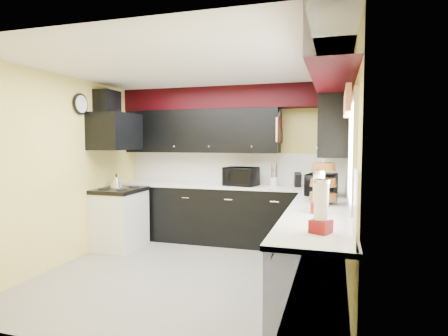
% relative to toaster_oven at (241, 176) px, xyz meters
% --- Properties ---
extents(ground, '(3.60, 3.60, 0.00)m').
position_rel_toaster_oven_xyz_m(ground, '(-0.22, -1.46, -1.08)').
color(ground, gray).
rests_on(ground, ground).
extents(wall_back, '(3.60, 0.06, 2.50)m').
position_rel_toaster_oven_xyz_m(wall_back, '(-0.22, 0.34, 0.17)').
color(wall_back, '#E0C666').
rests_on(wall_back, ground).
extents(wall_right, '(0.06, 3.60, 2.50)m').
position_rel_toaster_oven_xyz_m(wall_right, '(1.58, -1.46, 0.17)').
color(wall_right, '#E0C666').
rests_on(wall_right, ground).
extents(wall_left, '(0.06, 3.60, 2.50)m').
position_rel_toaster_oven_xyz_m(wall_left, '(-2.02, -1.46, 0.17)').
color(wall_left, '#E0C666').
rests_on(wall_left, ground).
extents(ceiling, '(3.60, 3.60, 0.06)m').
position_rel_toaster_oven_xyz_m(ceiling, '(-0.22, -1.46, 1.42)').
color(ceiling, white).
rests_on(ceiling, wall_back).
extents(cab_back, '(3.60, 0.60, 0.90)m').
position_rel_toaster_oven_xyz_m(cab_back, '(-0.22, 0.04, -0.63)').
color(cab_back, black).
rests_on(cab_back, ground).
extents(cab_right, '(0.60, 3.00, 0.90)m').
position_rel_toaster_oven_xyz_m(cab_right, '(1.28, -1.76, -0.63)').
color(cab_right, black).
rests_on(cab_right, ground).
extents(counter_back, '(3.62, 0.64, 0.04)m').
position_rel_toaster_oven_xyz_m(counter_back, '(-0.22, 0.04, -0.16)').
color(counter_back, white).
rests_on(counter_back, cab_back).
extents(counter_right, '(0.64, 3.02, 0.04)m').
position_rel_toaster_oven_xyz_m(counter_right, '(1.28, -1.76, -0.16)').
color(counter_right, white).
rests_on(counter_right, cab_right).
extents(splash_back, '(3.60, 0.02, 0.50)m').
position_rel_toaster_oven_xyz_m(splash_back, '(-0.22, 0.33, 0.11)').
color(splash_back, white).
rests_on(splash_back, counter_back).
extents(splash_right, '(0.02, 3.60, 0.50)m').
position_rel_toaster_oven_xyz_m(splash_right, '(1.57, -1.46, 0.11)').
color(splash_right, white).
rests_on(splash_right, counter_right).
extents(upper_back, '(2.60, 0.35, 0.70)m').
position_rel_toaster_oven_xyz_m(upper_back, '(-0.72, 0.16, 0.72)').
color(upper_back, black).
rests_on(upper_back, wall_back).
extents(upper_right, '(0.35, 1.80, 0.70)m').
position_rel_toaster_oven_xyz_m(upper_right, '(1.40, -0.56, 0.72)').
color(upper_right, black).
rests_on(upper_right, wall_right).
extents(soffit_back, '(3.60, 0.36, 0.35)m').
position_rel_toaster_oven_xyz_m(soffit_back, '(-0.22, 0.16, 1.24)').
color(soffit_back, black).
rests_on(soffit_back, wall_back).
extents(soffit_right, '(0.36, 3.24, 0.35)m').
position_rel_toaster_oven_xyz_m(soffit_right, '(1.40, -1.64, 1.24)').
color(soffit_right, black).
rests_on(soffit_right, wall_right).
extents(stove, '(0.60, 0.75, 0.86)m').
position_rel_toaster_oven_xyz_m(stove, '(-1.72, -0.71, -0.65)').
color(stove, white).
rests_on(stove, ground).
extents(cooktop, '(0.62, 0.77, 0.06)m').
position_rel_toaster_oven_xyz_m(cooktop, '(-1.72, -0.71, -0.19)').
color(cooktop, black).
rests_on(cooktop, stove).
extents(hood, '(0.50, 0.78, 0.55)m').
position_rel_toaster_oven_xyz_m(hood, '(-1.77, -0.71, 0.70)').
color(hood, black).
rests_on(hood, wall_left).
extents(hood_duct, '(0.24, 0.40, 0.40)m').
position_rel_toaster_oven_xyz_m(hood_duct, '(-1.90, -0.71, 1.12)').
color(hood_duct, black).
rests_on(hood_duct, wall_left).
extents(window, '(0.03, 0.86, 0.96)m').
position_rel_toaster_oven_xyz_m(window, '(1.56, -2.36, 0.47)').
color(window, white).
rests_on(window, wall_right).
extents(valance, '(0.04, 0.88, 0.20)m').
position_rel_toaster_oven_xyz_m(valance, '(1.51, -2.36, 0.87)').
color(valance, red).
rests_on(valance, wall_right).
extents(pan_top, '(0.03, 0.22, 0.40)m').
position_rel_toaster_oven_xyz_m(pan_top, '(0.60, 0.09, 0.92)').
color(pan_top, black).
rests_on(pan_top, upper_back).
extents(pan_mid, '(0.03, 0.28, 0.46)m').
position_rel_toaster_oven_xyz_m(pan_mid, '(0.60, -0.04, 0.67)').
color(pan_mid, black).
rests_on(pan_mid, upper_back).
extents(pan_low, '(0.03, 0.24, 0.42)m').
position_rel_toaster_oven_xyz_m(pan_low, '(0.60, 0.22, 0.64)').
color(pan_low, black).
rests_on(pan_low, upper_back).
extents(cut_board, '(0.03, 0.26, 0.35)m').
position_rel_toaster_oven_xyz_m(cut_board, '(0.61, -0.16, 0.72)').
color(cut_board, white).
rests_on(cut_board, upper_back).
extents(baskets, '(0.27, 0.27, 0.50)m').
position_rel_toaster_oven_xyz_m(baskets, '(1.30, -1.41, 0.10)').
color(baskets, brown).
rests_on(baskets, upper_right).
extents(clock, '(0.03, 0.30, 0.30)m').
position_rel_toaster_oven_xyz_m(clock, '(-1.99, -1.21, 1.07)').
color(clock, black).
rests_on(clock, wall_left).
extents(deco_plate, '(0.03, 0.24, 0.24)m').
position_rel_toaster_oven_xyz_m(deco_plate, '(1.55, -1.81, 1.17)').
color(deco_plate, white).
rests_on(deco_plate, wall_right).
extents(toaster_oven, '(0.57, 0.51, 0.29)m').
position_rel_toaster_oven_xyz_m(toaster_oven, '(0.00, 0.00, 0.00)').
color(toaster_oven, black).
rests_on(toaster_oven, counter_back).
extents(microwave, '(0.41, 0.54, 0.27)m').
position_rel_toaster_oven_xyz_m(microwave, '(1.25, -0.71, -0.01)').
color(microwave, black).
rests_on(microwave, counter_right).
extents(utensil_crock, '(0.15, 0.15, 0.14)m').
position_rel_toaster_oven_xyz_m(utensil_crock, '(0.52, 0.07, -0.07)').
color(utensil_crock, silver).
rests_on(utensil_crock, counter_back).
extents(knife_block, '(0.13, 0.16, 0.21)m').
position_rel_toaster_oven_xyz_m(knife_block, '(0.88, 0.06, -0.04)').
color(knife_block, black).
rests_on(knife_block, counter_back).
extents(kettle, '(0.20, 0.20, 0.16)m').
position_rel_toaster_oven_xyz_m(kettle, '(-1.83, -0.63, -0.08)').
color(kettle, silver).
rests_on(kettle, cooktop).
extents(dispenser_a, '(0.14, 0.14, 0.38)m').
position_rel_toaster_oven_xyz_m(dispenser_a, '(1.27, -1.98, 0.05)').
color(dispenser_a, maroon).
rests_on(dispenser_a, counter_right).
extents(dispenser_b, '(0.18, 0.18, 0.37)m').
position_rel_toaster_oven_xyz_m(dispenser_b, '(1.33, -2.80, 0.04)').
color(dispenser_b, '#590600').
rests_on(dispenser_b, counter_right).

